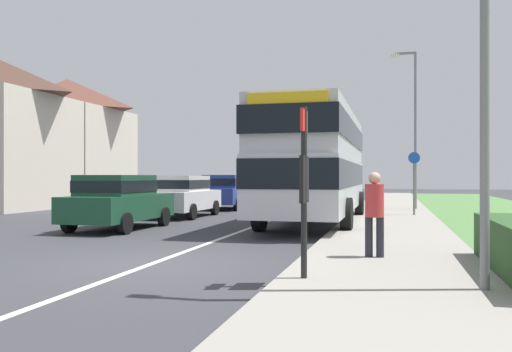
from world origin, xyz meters
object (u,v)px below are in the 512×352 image
object	(u,v)px
parked_car_dark_green	(118,199)
bus_stop_sign	(304,180)
parked_car_white	(182,194)
double_decker_bus	(316,160)
cycle_route_sign	(414,181)
parked_car_blue	(226,190)
pedestrian_at_stop	(374,210)
street_lamp_mid	(413,120)

from	to	relation	value
parked_car_dark_green	bus_stop_sign	xyz separation A→B (m)	(6.72, -6.86, 0.64)
parked_car_white	bus_stop_sign	size ratio (longest dim) A/B	1.61
double_decker_bus	bus_stop_sign	bearing A→B (deg)	-83.07
parked_car_dark_green	cycle_route_sign	distance (m)	11.12
parked_car_dark_green	parked_car_blue	size ratio (longest dim) A/B	1.04
parked_car_white	cycle_route_sign	bearing A→B (deg)	11.80
parked_car_dark_green	pedestrian_at_stop	world-z (taller)	pedestrian_at_stop
double_decker_bus	parked_car_blue	world-z (taller)	double_decker_bus
pedestrian_at_stop	bus_stop_sign	distance (m)	2.55
double_decker_bus	parked_car_blue	bearing A→B (deg)	127.79
pedestrian_at_stop	cycle_route_sign	distance (m)	11.42
street_lamp_mid	cycle_route_sign	bearing A→B (deg)	-91.46
double_decker_bus	street_lamp_mid	bearing A→B (deg)	65.14
double_decker_bus	bus_stop_sign	xyz separation A→B (m)	(1.24, -10.19, -0.60)
bus_stop_sign	cycle_route_sign	world-z (taller)	bus_stop_sign
bus_stop_sign	street_lamp_mid	bearing A→B (deg)	83.00
double_decker_bus	street_lamp_mid	distance (m)	8.30
bus_stop_sign	street_lamp_mid	distance (m)	17.82
parked_car_blue	street_lamp_mid	size ratio (longest dim) A/B	0.56
parked_car_white	parked_car_blue	distance (m)	5.19
parked_car_blue	double_decker_bus	bearing A→B (deg)	-52.21
cycle_route_sign	street_lamp_mid	xyz separation A→B (m)	(0.10, 3.83, 2.73)
bus_stop_sign	pedestrian_at_stop	bearing A→B (deg)	68.21
pedestrian_at_stop	street_lamp_mid	world-z (taller)	street_lamp_mid
pedestrian_at_stop	bus_stop_sign	xyz separation A→B (m)	(-0.92, -2.31, 0.56)
parked_car_dark_green	bus_stop_sign	bearing A→B (deg)	-45.57
parked_car_white	parked_car_blue	world-z (taller)	parked_car_blue
street_lamp_mid	parked_car_dark_green	bearing A→B (deg)	-129.82
parked_car_dark_green	pedestrian_at_stop	size ratio (longest dim) A/B	2.49
cycle_route_sign	parked_car_blue	bearing A→B (deg)	158.63
street_lamp_mid	parked_car_blue	bearing A→B (deg)	-176.94
double_decker_bus	pedestrian_at_stop	size ratio (longest dim) A/B	6.18
pedestrian_at_stop	parked_car_blue	bearing A→B (deg)	116.90
parked_car_blue	street_lamp_mid	xyz separation A→B (m)	(8.70, 0.46, 3.24)
parked_car_white	cycle_route_sign	world-z (taller)	cycle_route_sign
parked_car_white	bus_stop_sign	xyz separation A→B (m)	(6.70, -11.84, 0.65)
parked_car_dark_green	parked_car_blue	bearing A→B (deg)	89.00
parked_car_white	cycle_route_sign	xyz separation A→B (m)	(8.75, 1.83, 0.54)
double_decker_bus	parked_car_white	xyz separation A→B (m)	(-5.46, 1.65, -1.25)
double_decker_bus	parked_car_white	world-z (taller)	double_decker_bus
cycle_route_sign	street_lamp_mid	size ratio (longest dim) A/B	0.35
parked_car_dark_green	cycle_route_sign	bearing A→B (deg)	37.82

